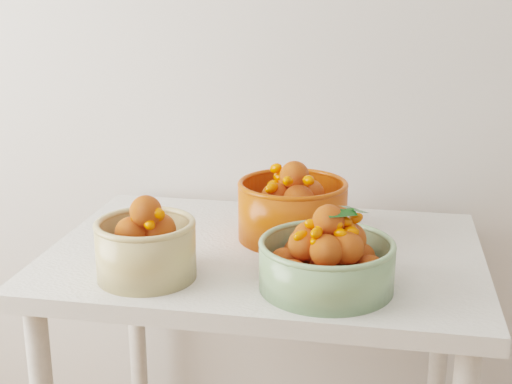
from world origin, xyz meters
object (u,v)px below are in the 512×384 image
table (265,287)px  bowl_orange (293,208)px  bowl_cream (146,247)px  bowl_green (327,260)px

table → bowl_orange: (0.05, 0.09, 0.17)m
bowl_cream → bowl_green: size_ratio=0.87×
bowl_cream → table: bearing=43.4°
table → bowl_green: bearing=-50.2°
bowl_green → bowl_orange: bearing=110.9°
table → bowl_cream: size_ratio=3.77×
bowl_green → bowl_orange: 0.30m
table → bowl_green: size_ratio=3.27×
table → bowl_orange: size_ratio=3.67×
table → bowl_green: 0.29m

